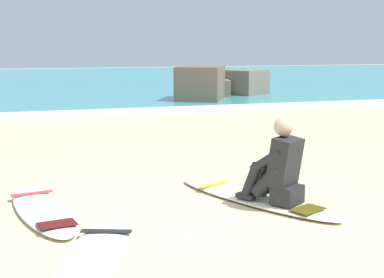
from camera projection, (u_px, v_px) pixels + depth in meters
The scene contains 8 objects.
ground_plane at pixel (216, 227), 5.40m from camera, with size 80.00×80.00×0.00m, color beige.
sea at pixel (56, 81), 26.88m from camera, with size 80.00×28.00×0.10m, color teal.
breaking_foam at pixel (93, 113), 14.01m from camera, with size 80.00×0.90×0.11m, color white.
surfboard_main at pixel (254, 198), 6.31m from camera, with size 1.45×2.37×0.08m.
surfer_seated at pixel (278, 170), 5.97m from camera, with size 0.65×0.77×0.95m.
surfboard_spare_near at pixel (93, 258), 4.53m from camera, with size 1.18×2.03×0.08m.
surfboard_spare_far at pixel (43, 210), 5.86m from camera, with size 0.85×2.13×0.08m.
rock_outcrop_distant at pixel (217, 85), 18.06m from camera, with size 4.00×3.56×1.13m.
Camera 1 is at (-1.79, -4.86, 1.78)m, focal length 51.11 mm.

